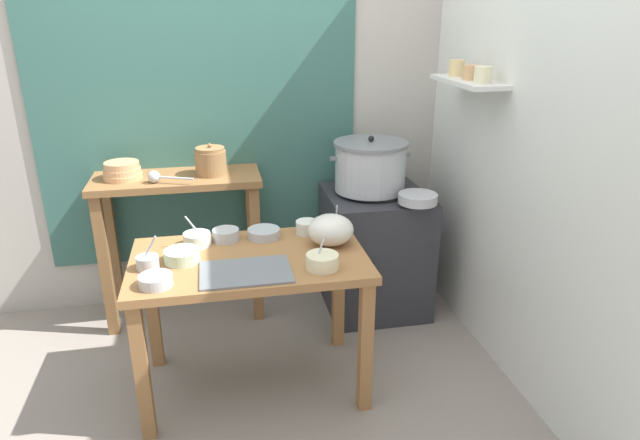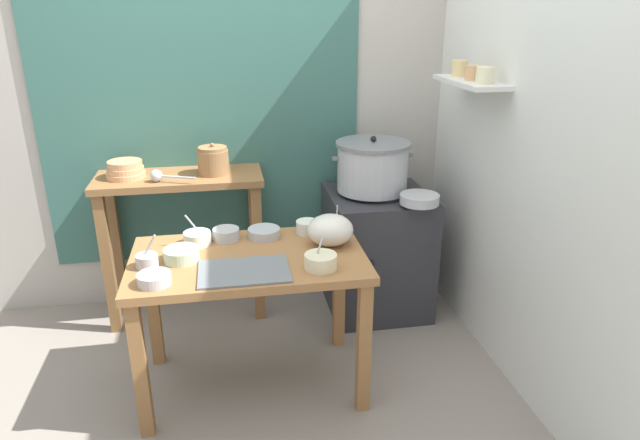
% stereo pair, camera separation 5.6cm
% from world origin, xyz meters
% --- Properties ---
extents(ground_plane, '(9.00, 9.00, 0.00)m').
position_xyz_m(ground_plane, '(0.00, 0.00, 0.00)').
color(ground_plane, gray).
extents(wall_back, '(4.40, 0.12, 2.60)m').
position_xyz_m(wall_back, '(0.08, 1.10, 1.30)').
color(wall_back, '#B2ADA3').
rests_on(wall_back, ground).
extents(wall_right, '(0.30, 3.20, 2.60)m').
position_xyz_m(wall_right, '(1.40, 0.20, 1.30)').
color(wall_right, silver).
rests_on(wall_right, ground).
extents(prep_table, '(1.10, 0.66, 0.72)m').
position_xyz_m(prep_table, '(0.05, 0.03, 0.61)').
color(prep_table, '#9E6B3D').
rests_on(prep_table, ground).
extents(back_shelf_table, '(0.96, 0.40, 0.90)m').
position_xyz_m(back_shelf_table, '(-0.30, 0.83, 0.68)').
color(back_shelf_table, olive).
rests_on(back_shelf_table, ground).
extents(stove_block, '(0.60, 0.61, 0.78)m').
position_xyz_m(stove_block, '(0.87, 0.70, 0.38)').
color(stove_block, '#2D2D33').
rests_on(stove_block, ground).
extents(steamer_pot, '(0.49, 0.44, 0.33)m').
position_xyz_m(steamer_pot, '(0.83, 0.72, 0.93)').
color(steamer_pot, '#B7BABF').
rests_on(steamer_pot, stove_block).
extents(clay_pot, '(0.18, 0.18, 0.18)m').
position_xyz_m(clay_pot, '(-0.10, 0.83, 0.98)').
color(clay_pot, olive).
rests_on(clay_pot, back_shelf_table).
extents(bowl_stack_enamel, '(0.22, 0.22, 0.10)m').
position_xyz_m(bowl_stack_enamel, '(-0.60, 0.84, 0.95)').
color(bowl_stack_enamel, tan).
rests_on(bowl_stack_enamel, back_shelf_table).
extents(ladle, '(0.25, 0.13, 0.07)m').
position_xyz_m(ladle, '(-0.41, 0.72, 0.94)').
color(ladle, '#B7BABF').
rests_on(ladle, back_shelf_table).
extents(serving_tray, '(0.40, 0.28, 0.01)m').
position_xyz_m(serving_tray, '(0.02, -0.14, 0.72)').
color(serving_tray, slate).
rests_on(serving_tray, prep_table).
extents(plastic_bag, '(0.23, 0.21, 0.15)m').
position_xyz_m(plastic_bag, '(0.45, 0.10, 0.80)').
color(plastic_bag, silver).
rests_on(plastic_bag, prep_table).
extents(wide_pan, '(0.22, 0.22, 0.05)m').
position_xyz_m(wide_pan, '(1.03, 0.44, 0.81)').
color(wide_pan, '#B7BABF').
rests_on(wide_pan, stove_block).
extents(prep_bowl_0, '(0.11, 0.11, 0.15)m').
position_xyz_m(prep_bowl_0, '(0.51, 0.28, 0.76)').
color(prep_bowl_0, '#B7BABF').
rests_on(prep_bowl_0, prep_table).
extents(prep_bowl_1, '(0.16, 0.16, 0.06)m').
position_xyz_m(prep_bowl_1, '(-0.26, 0.03, 0.75)').
color(prep_bowl_1, '#B7D1AD').
rests_on(prep_bowl_1, prep_table).
extents(prep_bowl_2, '(0.13, 0.13, 0.17)m').
position_xyz_m(prep_bowl_2, '(-0.19, 0.21, 0.76)').
color(prep_bowl_2, silver).
rests_on(prep_bowl_2, prep_table).
extents(prep_bowl_3, '(0.14, 0.14, 0.05)m').
position_xyz_m(prep_bowl_3, '(-0.36, -0.19, 0.75)').
color(prep_bowl_3, '#B7BABF').
rests_on(prep_bowl_3, prep_table).
extents(prep_bowl_4, '(0.16, 0.16, 0.05)m').
position_xyz_m(prep_bowl_4, '(0.14, 0.25, 0.75)').
color(prep_bowl_4, '#B7BABF').
rests_on(prep_bowl_4, prep_table).
extents(prep_bowl_5, '(0.15, 0.15, 0.14)m').
position_xyz_m(prep_bowl_5, '(0.36, -0.16, 0.76)').
color(prep_bowl_5, beige).
rests_on(prep_bowl_5, prep_table).
extents(prep_bowl_6, '(0.13, 0.13, 0.06)m').
position_xyz_m(prep_bowl_6, '(-0.05, 0.25, 0.75)').
color(prep_bowl_6, '#B7BABF').
rests_on(prep_bowl_6, prep_table).
extents(prep_bowl_7, '(0.10, 0.10, 0.16)m').
position_xyz_m(prep_bowl_7, '(-0.41, -0.01, 0.75)').
color(prep_bowl_7, '#B7BABF').
rests_on(prep_bowl_7, prep_table).
extents(prep_bowl_8, '(0.12, 0.12, 0.07)m').
position_xyz_m(prep_bowl_8, '(0.36, 0.26, 0.76)').
color(prep_bowl_8, silver).
rests_on(prep_bowl_8, prep_table).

